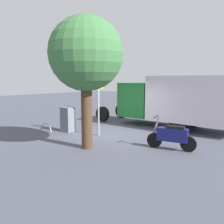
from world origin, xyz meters
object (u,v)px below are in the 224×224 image
stop_sign (98,86)px  bike_rack_hoop (46,131)px  motorcycle (172,136)px  box_truck_near (176,99)px  utility_cabinet (68,119)px  street_tree (86,55)px

stop_sign → bike_rack_hoop: stop_sign is taller
motorcycle → bike_rack_hoop: 6.34m
box_truck_near → utility_cabinet: size_ratio=6.68×
stop_sign → utility_cabinet: 2.40m
stop_sign → utility_cabinet: stop_sign is taller
stop_sign → box_truck_near: bearing=-116.2°
utility_cabinet → box_truck_near: bearing=-130.0°
box_truck_near → motorcycle: box_truck_near is taller
utility_cabinet → bike_rack_hoop: 1.26m
motorcycle → street_tree: size_ratio=0.37×
utility_cabinet → bike_rack_hoop: size_ratio=1.42×
stop_sign → bike_rack_hoop: (2.56, 1.10, -2.25)m
box_truck_near → motorcycle: 4.28m
box_truck_near → stop_sign: bearing=62.8°
utility_cabinet → motorcycle: bearing=-174.6°
box_truck_near → bike_rack_hoop: 6.85m
box_truck_near → utility_cabinet: (3.59, 4.28, -0.94)m
motorcycle → bike_rack_hoop: motorcycle is taller
box_truck_near → motorcycle: size_ratio=4.50×
utility_cabinet → bike_rack_hoop: utility_cabinet is taller
street_tree → utility_cabinet: (2.84, -1.37, -2.82)m
motorcycle → stop_sign: 4.04m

